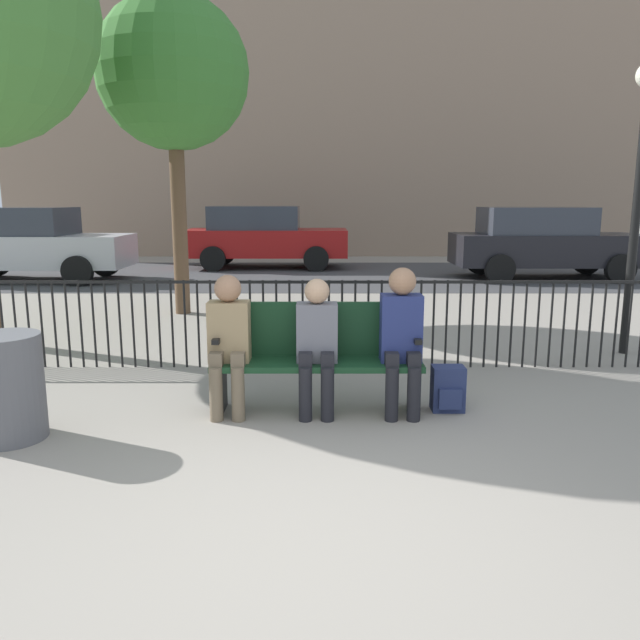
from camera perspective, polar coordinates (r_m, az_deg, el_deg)
name	(u,v)px	position (r m, az deg, el deg)	size (l,w,h in m)	color
ground_plane	(318,549)	(3.45, -0.19, -20.22)	(80.00, 80.00, 0.00)	gray
park_bench	(320,353)	(5.34, 0.00, -3.06)	(1.77, 0.45, 0.92)	#14381E
seated_person_0	(232,337)	(5.22, -8.08, -1.51)	(0.34, 0.39, 1.18)	brown
seated_person_1	(319,339)	(5.17, -0.05, -1.78)	(0.34, 0.39, 1.15)	black
seated_person_2	(405,333)	(5.21, 7.74, -1.17)	(0.34, 0.39, 1.24)	black
backpack	(451,389)	(5.48, 11.88, -6.22)	(0.27, 0.23, 0.39)	navy
fence_railing	(319,316)	(6.66, -0.08, 0.33)	(9.01, 0.03, 0.95)	black
tree_1	(177,74)	(10.23, -12.99, 21.03)	(2.28, 2.28, 4.79)	brown
street_surface	(322,275)	(15.06, 0.18, 4.15)	(24.00, 6.00, 0.01)	#3D3D3F
parked_car_0	(547,242)	(15.18, 20.03, 6.73)	(4.20, 1.94, 1.62)	black
parked_car_1	(267,236)	(16.68, -4.89, 7.66)	(4.20, 1.94, 1.62)	maroon
parked_car_2	(32,243)	(15.34, -24.87, 6.41)	(4.20, 1.94, 1.62)	#B7B7BC
building_facade	(323,51)	(23.50, 0.23, 23.37)	(20.00, 6.00, 13.68)	gray
trash_bin	(9,387)	(5.26, -26.58, -5.50)	(0.56, 0.56, 0.80)	#56565B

